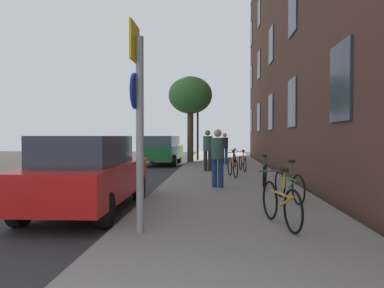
% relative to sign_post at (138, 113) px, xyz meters
% --- Properties ---
extents(ground_plane, '(41.80, 41.80, 0.00)m').
position_rel_sign_post_xyz_m(ground_plane, '(-1.89, 10.54, -1.99)').
color(ground_plane, '#332D28').
extents(road_asphalt, '(7.00, 38.00, 0.01)m').
position_rel_sign_post_xyz_m(road_asphalt, '(-3.99, 10.54, -1.98)').
color(road_asphalt, '#2D2D30').
rests_on(road_asphalt, ground).
extents(sidewalk, '(4.20, 38.00, 0.12)m').
position_rel_sign_post_xyz_m(sidewalk, '(1.61, 10.54, -1.93)').
color(sidewalk, gray).
rests_on(sidewalk, ground).
extents(sign_post, '(0.16, 0.60, 3.26)m').
position_rel_sign_post_xyz_m(sign_post, '(0.00, 0.00, 0.00)').
color(sign_post, gray).
rests_on(sign_post, sidewalk).
extents(traffic_light, '(0.43, 0.24, 3.80)m').
position_rel_sign_post_xyz_m(traffic_light, '(-0.03, 17.11, 0.73)').
color(traffic_light, black).
rests_on(traffic_light, sidewalk).
extents(tree_near, '(2.53, 2.53, 4.96)m').
position_rel_sign_post_xyz_m(tree_near, '(-0.27, 15.46, 1.95)').
color(tree_near, brown).
rests_on(tree_near, sidewalk).
extents(bicycle_0, '(0.51, 1.65, 0.99)m').
position_rel_sign_post_xyz_m(bicycle_0, '(2.30, 0.54, -1.48)').
color(bicycle_0, black).
rests_on(bicycle_0, sidewalk).
extents(bicycle_1, '(0.50, 1.72, 0.96)m').
position_rel_sign_post_xyz_m(bicycle_1, '(2.91, 2.93, -1.49)').
color(bicycle_1, black).
rests_on(bicycle_1, sidewalk).
extents(bicycle_2, '(0.47, 1.61, 0.95)m').
position_rel_sign_post_xyz_m(bicycle_2, '(2.68, 5.34, -1.50)').
color(bicycle_2, black).
rests_on(bicycle_2, sidewalk).
extents(bicycle_3, '(0.46, 1.64, 0.99)m').
position_rel_sign_post_xyz_m(bicycle_3, '(1.83, 7.74, -1.48)').
color(bicycle_3, black).
rests_on(bicycle_3, sidewalk).
extents(bicycle_4, '(0.42, 1.63, 0.91)m').
position_rel_sign_post_xyz_m(bicycle_4, '(2.37, 10.13, -1.52)').
color(bicycle_4, black).
rests_on(bicycle_4, sidewalk).
extents(bicycle_5, '(0.42, 1.58, 0.89)m').
position_rel_sign_post_xyz_m(bicycle_5, '(2.14, 12.53, -1.52)').
color(bicycle_5, black).
rests_on(bicycle_5, sidewalk).
extents(pedestrian_0, '(0.42, 0.42, 1.70)m').
position_rel_sign_post_xyz_m(pedestrian_0, '(1.27, 5.05, -0.89)').
color(pedestrian_0, navy).
rests_on(pedestrian_0, sidewalk).
extents(pedestrian_1, '(0.55, 0.55, 1.76)m').
position_rel_sign_post_xyz_m(pedestrian_1, '(0.86, 10.00, -0.86)').
color(pedestrian_1, '#26262D').
rests_on(pedestrian_1, sidewalk).
extents(pedestrian_2, '(0.47, 0.47, 1.67)m').
position_rel_sign_post_xyz_m(pedestrian_2, '(1.69, 14.15, -0.91)').
color(pedestrian_2, navy).
rests_on(pedestrian_2, sidewalk).
extents(car_0, '(1.79, 4.46, 1.62)m').
position_rel_sign_post_xyz_m(car_0, '(-1.51, 1.96, -1.15)').
color(car_0, red).
rests_on(car_0, road_asphalt).
extents(car_1, '(1.94, 4.52, 1.62)m').
position_rel_sign_post_xyz_m(car_1, '(-1.81, 14.59, -1.15)').
color(car_1, '#19662D').
rests_on(car_1, road_asphalt).
extents(car_2, '(1.94, 4.16, 1.62)m').
position_rel_sign_post_xyz_m(car_2, '(-2.26, 20.11, -1.15)').
color(car_2, orange).
rests_on(car_2, road_asphalt).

